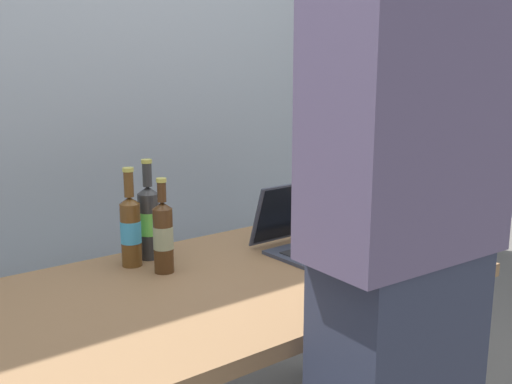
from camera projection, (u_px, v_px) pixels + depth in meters
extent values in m
cube|color=olive|center=(235.00, 283.00, 1.79)|extent=(1.49, 0.84, 0.04)
cylinder|color=#2D2D30|center=(464.00, 371.00, 1.99)|extent=(0.08, 0.08, 0.69)
cylinder|color=#2D2D30|center=(316.00, 304.00, 2.55)|extent=(0.08, 0.08, 0.69)
cube|color=#383D4C|center=(320.00, 250.00, 2.01)|extent=(0.34, 0.23, 0.01)
cube|color=#232326|center=(324.00, 249.00, 2.00)|extent=(0.28, 0.14, 0.00)
cube|color=#383D4C|center=(292.00, 211.00, 2.10)|extent=(0.34, 0.08, 0.21)
cube|color=black|center=(293.00, 211.00, 2.10)|extent=(0.31, 0.07, 0.20)
cylinder|color=#472B14|center=(163.00, 241.00, 1.80)|extent=(0.06, 0.06, 0.20)
cone|color=#472B14|center=(162.00, 205.00, 1.78)|extent=(0.06, 0.06, 0.02)
cylinder|color=#472B14|center=(162.00, 192.00, 1.77)|extent=(0.03, 0.03, 0.06)
cylinder|color=#BFB74C|center=(161.00, 180.00, 1.76)|extent=(0.03, 0.03, 0.01)
cylinder|color=#959A72|center=(163.00, 237.00, 1.80)|extent=(0.06, 0.06, 0.07)
cylinder|color=#333333|center=(149.00, 226.00, 1.93)|extent=(0.07, 0.07, 0.22)
cone|color=#333333|center=(148.00, 190.00, 1.91)|extent=(0.07, 0.07, 0.02)
cylinder|color=#333333|center=(147.00, 175.00, 1.90)|extent=(0.03, 0.03, 0.08)
cylinder|color=#BFB74C|center=(147.00, 161.00, 1.89)|extent=(0.03, 0.03, 0.01)
cylinder|color=#76E34F|center=(149.00, 223.00, 1.93)|extent=(0.07, 0.07, 0.08)
cylinder|color=brown|center=(131.00, 235.00, 1.86)|extent=(0.06, 0.06, 0.20)
cone|color=brown|center=(129.00, 200.00, 1.84)|extent=(0.06, 0.06, 0.02)
cylinder|color=brown|center=(129.00, 184.00, 1.83)|extent=(0.03, 0.03, 0.08)
cylinder|color=#BFB74C|center=(128.00, 170.00, 1.82)|extent=(0.03, 0.03, 0.01)
cylinder|color=#40A4D1|center=(131.00, 232.00, 1.86)|extent=(0.06, 0.06, 0.07)
cube|color=#594C6B|center=(410.00, 113.00, 1.22)|extent=(0.45, 0.25, 0.61)
cube|color=#99A3AD|center=(102.00, 78.00, 2.36)|extent=(6.00, 0.10, 2.60)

